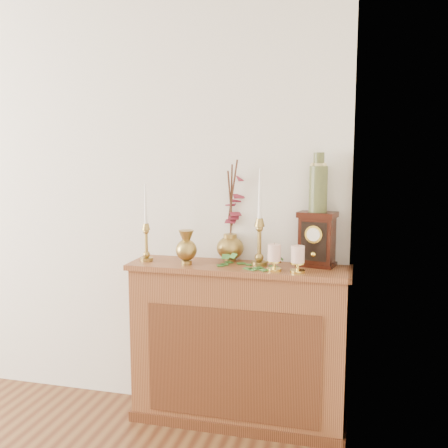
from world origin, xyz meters
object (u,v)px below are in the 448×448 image
(candlestick_center, at_px, (259,234))
(ceramic_vase, at_px, (318,185))
(candlestick_left, at_px, (146,236))
(ginger_jar, at_px, (234,215))
(bud_vase, at_px, (186,248))
(mantel_clock, at_px, (317,240))

(candlestick_center, relative_size, ceramic_vase, 1.67)
(candlestick_left, relative_size, ginger_jar, 0.76)
(bud_vase, bearing_deg, candlestick_center, 10.63)
(mantel_clock, bearing_deg, bud_vase, -157.13)
(candlestick_left, bearing_deg, mantel_clock, 6.55)
(ginger_jar, xyz_separation_m, mantel_clock, (0.48, -0.06, -0.11))
(candlestick_center, bearing_deg, candlestick_left, -175.86)
(candlestick_center, distance_m, bud_vase, 0.42)
(bud_vase, height_order, ceramic_vase, ceramic_vase)
(candlestick_left, distance_m, ceramic_vase, 1.01)
(bud_vase, xyz_separation_m, ginger_jar, (0.23, 0.20, 0.17))
(ginger_jar, bearing_deg, ceramic_vase, -7.18)
(bud_vase, bearing_deg, mantel_clock, 11.04)
(ceramic_vase, bearing_deg, ginger_jar, 172.82)
(candlestick_left, xyz_separation_m, candlestick_center, (0.65, 0.05, 0.03))
(candlestick_center, bearing_deg, mantel_clock, 11.57)
(bud_vase, relative_size, ginger_jar, 0.33)
(candlestick_left, height_order, ceramic_vase, ceramic_vase)
(candlestick_center, distance_m, ceramic_vase, 0.42)
(candlestick_center, bearing_deg, ginger_jar, 144.11)
(mantel_clock, bearing_deg, candlestick_left, -161.61)
(candlestick_center, distance_m, mantel_clock, 0.32)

